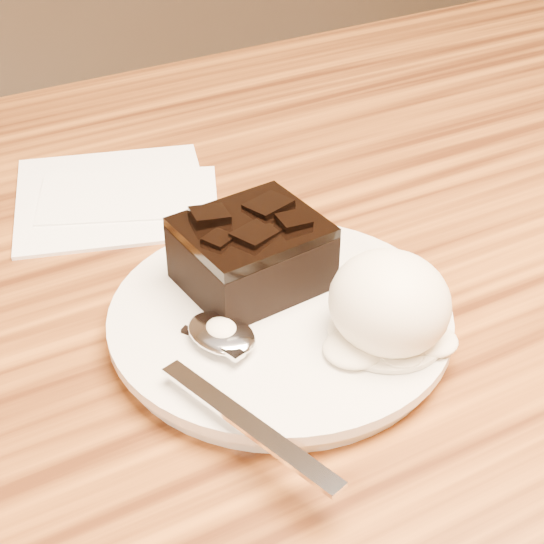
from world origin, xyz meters
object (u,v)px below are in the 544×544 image
plate (280,322)px  spoon (222,336)px  napkin (112,195)px  brownie (252,258)px  ice_cream_scoop (389,303)px

plate → spoon: 0.05m
spoon → napkin: (0.01, 0.21, -0.02)m
brownie → ice_cream_scoop: 0.10m
plate → brownie: 0.04m
ice_cream_scoop → napkin: 0.27m
ice_cream_scoop → plate: bearing=130.1°
brownie → napkin: (-0.03, 0.17, -0.03)m
ice_cream_scoop → spoon: 0.10m
plate → napkin: plate is taller
ice_cream_scoop → spoon: (-0.09, 0.04, -0.02)m
brownie → napkin: 0.18m
napkin → ice_cream_scoop: bearing=-73.7°
plate → ice_cream_scoop: size_ratio=2.87×
plate → brownie: size_ratio=2.53×
brownie → napkin: size_ratio=0.57×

